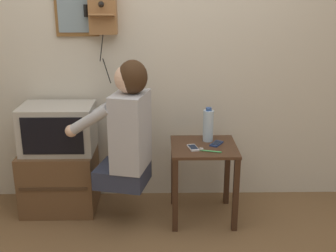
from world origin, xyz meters
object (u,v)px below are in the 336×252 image
at_px(person, 127,127).
at_px(cell_phone_held, 193,148).
at_px(cell_phone_spare, 217,144).
at_px(toothbrush, 209,151).
at_px(framed_picture, 76,7).
at_px(wall_phone_antique, 102,7).
at_px(water_bottle, 208,125).
at_px(television, 58,128).

height_order(person, cell_phone_held, person).
bearing_deg(cell_phone_spare, toothbrush, -84.99).
relative_size(framed_picture, cell_phone_held, 3.21).
xyz_separation_m(wall_phone_antique, framed_picture, (-0.20, 0.04, -0.00)).
relative_size(person, cell_phone_held, 6.91).
xyz_separation_m(cell_phone_held, cell_phone_spare, (0.18, 0.08, 0.00)).
distance_m(person, water_bottle, 0.63).
bearing_deg(cell_phone_spare, framed_picture, -167.28).
relative_size(person, television, 1.69).
relative_size(person, toothbrush, 5.96).
distance_m(person, television, 0.61).
bearing_deg(wall_phone_antique, framed_picture, 167.85).
distance_m(framed_picture, toothbrush, 1.47).
distance_m(person, framed_picture, 1.00).
xyz_separation_m(cell_phone_spare, water_bottle, (-0.06, 0.08, 0.12)).
height_order(wall_phone_antique, framed_picture, wall_phone_antique).
xyz_separation_m(person, cell_phone_held, (0.48, 0.01, -0.16)).
distance_m(framed_picture, water_bottle, 1.34).
bearing_deg(television, wall_phone_antique, 24.48).
bearing_deg(television, person, -23.59).
height_order(television, water_bottle, television).
height_order(television, toothbrush, television).
xyz_separation_m(television, cell_phone_spare, (1.21, -0.15, -0.08)).
distance_m(television, toothbrush, 1.18).
xyz_separation_m(television, cell_phone_held, (1.03, -0.23, -0.08)).
bearing_deg(wall_phone_antique, person, -65.20).
bearing_deg(television, cell_phone_held, -12.48).
bearing_deg(water_bottle, wall_phone_antique, 163.79).
distance_m(cell_phone_held, water_bottle, 0.24).
distance_m(wall_phone_antique, cell_phone_held, 1.24).
distance_m(framed_picture, cell_phone_held, 1.37).
distance_m(wall_phone_antique, framed_picture, 0.21).
bearing_deg(person, wall_phone_antique, 38.20).
xyz_separation_m(cell_phone_spare, toothbrush, (-0.07, -0.15, 0.00)).
bearing_deg(framed_picture, toothbrush, -27.20).
height_order(television, framed_picture, framed_picture).
relative_size(television, water_bottle, 2.09).
distance_m(framed_picture, cell_phone_spare, 1.47).
relative_size(cell_phone_spare, toothbrush, 0.88).
distance_m(wall_phone_antique, water_bottle, 1.19).
bearing_deg(cell_phone_spare, water_bottle, 156.56).
relative_size(person, water_bottle, 3.53).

